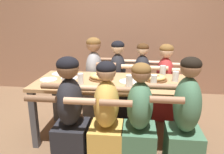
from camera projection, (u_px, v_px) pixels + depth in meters
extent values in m
plane|color=brown|center=(112.00, 135.00, 2.83)|extent=(18.00, 18.00, 0.00)
cube|color=#9E7056|center=(122.00, 9.00, 4.07)|extent=(10.00, 0.06, 3.20)
cube|color=tan|center=(112.00, 83.00, 2.63)|extent=(1.84, 0.80, 0.04)
cube|color=#4C4C51|center=(34.00, 120.00, 2.50)|extent=(0.07, 0.07, 0.70)
cube|color=#4C4C51|center=(189.00, 128.00, 2.32)|extent=(0.07, 0.07, 0.70)
cube|color=#4C4C51|center=(55.00, 98.00, 3.15)|extent=(0.07, 0.07, 0.70)
cube|color=#4C4C51|center=(178.00, 103.00, 2.97)|extent=(0.07, 0.07, 0.70)
cylinder|color=brown|center=(101.00, 78.00, 2.71)|extent=(0.31, 0.31, 0.02)
torus|color=tan|center=(101.00, 76.00, 2.70)|extent=(0.27, 0.27, 0.04)
cylinder|color=#E5C675|center=(101.00, 76.00, 2.70)|extent=(0.23, 0.23, 0.03)
cylinder|color=#C6422D|center=(97.00, 75.00, 2.69)|extent=(0.02, 0.02, 0.01)
cylinder|color=#C6422D|center=(98.00, 76.00, 2.64)|extent=(0.02, 0.02, 0.01)
cylinder|color=#C6422D|center=(99.00, 75.00, 2.68)|extent=(0.02, 0.02, 0.01)
cylinder|color=#C6422D|center=(103.00, 75.00, 2.66)|extent=(0.02, 0.02, 0.01)
cylinder|color=brown|center=(155.00, 79.00, 2.66)|extent=(0.28, 0.28, 0.02)
torus|color=tan|center=(155.00, 77.00, 2.65)|extent=(0.25, 0.25, 0.03)
cylinder|color=#E5C675|center=(155.00, 78.00, 2.65)|extent=(0.21, 0.21, 0.03)
cylinder|color=#C6422D|center=(159.00, 76.00, 2.66)|extent=(0.02, 0.02, 0.01)
cylinder|color=#C6422D|center=(150.00, 76.00, 2.64)|extent=(0.02, 0.02, 0.01)
cylinder|color=#C6422D|center=(158.00, 76.00, 2.66)|extent=(0.02, 0.02, 0.01)
cylinder|color=#C6422D|center=(151.00, 75.00, 2.69)|extent=(0.02, 0.02, 0.01)
cylinder|color=white|center=(60.00, 74.00, 2.92)|extent=(0.22, 0.22, 0.01)
cube|color=#B7B7BC|center=(60.00, 73.00, 2.92)|extent=(0.10, 0.13, 0.01)
cylinder|color=white|center=(129.00, 81.00, 2.59)|extent=(0.22, 0.22, 0.01)
cube|color=#B7B7BC|center=(129.00, 81.00, 2.59)|extent=(0.03, 0.16, 0.01)
cylinder|color=white|center=(49.00, 80.00, 2.66)|extent=(0.21, 0.21, 0.01)
cube|color=#B7B7BC|center=(49.00, 79.00, 2.66)|extent=(0.06, 0.14, 0.01)
cylinder|color=white|center=(70.00, 78.00, 2.73)|extent=(0.21, 0.21, 0.01)
cube|color=#B7B7BC|center=(70.00, 77.00, 2.72)|extent=(0.06, 0.14, 0.01)
cylinder|color=silver|center=(107.00, 79.00, 2.50)|extent=(0.08, 0.08, 0.13)
cylinder|color=black|center=(107.00, 81.00, 2.50)|extent=(0.07, 0.07, 0.07)
cylinder|color=silver|center=(65.00, 81.00, 2.41)|extent=(0.07, 0.07, 0.13)
cylinder|color=black|center=(65.00, 83.00, 2.42)|extent=(0.06, 0.06, 0.08)
cylinder|color=silver|center=(176.00, 76.00, 2.61)|extent=(0.07, 0.07, 0.12)
cylinder|color=black|center=(175.00, 78.00, 2.61)|extent=(0.07, 0.07, 0.08)
cylinder|color=silver|center=(163.00, 71.00, 2.82)|extent=(0.08, 0.08, 0.14)
cylinder|color=black|center=(163.00, 72.00, 2.82)|extent=(0.07, 0.07, 0.11)
cylinder|color=silver|center=(129.00, 81.00, 2.39)|extent=(0.08, 0.08, 0.14)
cylinder|color=silver|center=(129.00, 84.00, 2.40)|extent=(0.07, 0.07, 0.06)
cylinder|color=silver|center=(81.00, 79.00, 2.49)|extent=(0.07, 0.07, 0.13)
cylinder|color=black|center=(81.00, 81.00, 2.50)|extent=(0.06, 0.06, 0.07)
cylinder|color=silver|center=(154.00, 81.00, 2.41)|extent=(0.07, 0.07, 0.13)
cube|color=#232328|center=(72.00, 145.00, 2.21)|extent=(0.32, 0.34, 0.48)
ellipsoid|color=#232328|center=(70.00, 102.00, 2.08)|extent=(0.24, 0.36, 0.47)
sphere|color=brown|center=(68.00, 68.00, 1.99)|extent=(0.20, 0.20, 0.20)
ellipsoid|color=black|center=(68.00, 64.00, 1.98)|extent=(0.21, 0.21, 0.14)
cylinder|color=brown|center=(41.00, 99.00, 1.91)|extent=(0.28, 0.06, 0.06)
cylinder|color=brown|center=(55.00, 86.00, 2.24)|extent=(0.28, 0.06, 0.06)
cube|color=#477556|center=(138.00, 149.00, 2.14)|extent=(0.32, 0.34, 0.48)
ellipsoid|color=#477556|center=(140.00, 106.00, 2.01)|extent=(0.24, 0.36, 0.46)
sphere|color=#9E7051|center=(141.00, 73.00, 1.92)|extent=(0.18, 0.18, 0.18)
ellipsoid|color=brown|center=(141.00, 70.00, 1.91)|extent=(0.18, 0.18, 0.12)
cylinder|color=#9E7051|center=(116.00, 103.00, 1.84)|extent=(0.28, 0.06, 0.06)
cylinder|color=#9E7051|center=(119.00, 90.00, 2.17)|extent=(0.28, 0.06, 0.06)
cube|color=#477556|center=(182.00, 152.00, 2.09)|extent=(0.32, 0.34, 0.48)
ellipsoid|color=#477556|center=(187.00, 105.00, 1.96)|extent=(0.24, 0.36, 0.52)
sphere|color=#9E7051|center=(191.00, 68.00, 1.86)|extent=(0.18, 0.18, 0.18)
ellipsoid|color=black|center=(191.00, 64.00, 1.85)|extent=(0.18, 0.18, 0.12)
cylinder|color=#9E7051|center=(167.00, 100.00, 1.79)|extent=(0.28, 0.06, 0.06)
cylinder|color=#9E7051|center=(162.00, 87.00, 2.11)|extent=(0.28, 0.06, 0.06)
cube|color=#232328|center=(117.00, 100.00, 3.36)|extent=(0.32, 0.34, 0.48)
ellipsoid|color=#232328|center=(118.00, 70.00, 3.22)|extent=(0.24, 0.36, 0.49)
sphere|color=beige|center=(118.00, 48.00, 3.13)|extent=(0.19, 0.19, 0.19)
ellipsoid|color=black|center=(118.00, 45.00, 3.12)|extent=(0.19, 0.19, 0.13)
cylinder|color=beige|center=(132.00, 61.00, 3.34)|extent=(0.28, 0.06, 0.06)
cylinder|color=beige|center=(131.00, 67.00, 3.01)|extent=(0.28, 0.06, 0.06)
cube|color=#232328|center=(141.00, 101.00, 3.32)|extent=(0.32, 0.34, 0.48)
ellipsoid|color=#232328|center=(142.00, 71.00, 3.19)|extent=(0.24, 0.36, 0.47)
sphere|color=beige|center=(143.00, 49.00, 3.10)|extent=(0.17, 0.17, 0.17)
ellipsoid|color=#422814|center=(143.00, 47.00, 3.09)|extent=(0.17, 0.17, 0.12)
cylinder|color=beige|center=(156.00, 63.00, 3.30)|extent=(0.28, 0.06, 0.06)
cylinder|color=beige|center=(158.00, 68.00, 2.98)|extent=(0.28, 0.06, 0.06)
cube|color=#B22D2D|center=(163.00, 102.00, 3.29)|extent=(0.32, 0.34, 0.48)
ellipsoid|color=#B22D2D|center=(165.00, 73.00, 3.16)|extent=(0.24, 0.36, 0.44)
sphere|color=beige|center=(166.00, 51.00, 3.07)|extent=(0.19, 0.19, 0.19)
ellipsoid|color=brown|center=(167.00, 49.00, 3.06)|extent=(0.20, 0.20, 0.14)
cylinder|color=beige|center=(178.00, 65.00, 3.28)|extent=(0.28, 0.06, 0.06)
cylinder|color=beige|center=(182.00, 70.00, 2.95)|extent=(0.28, 0.06, 0.06)
cube|color=gold|center=(107.00, 147.00, 2.17)|extent=(0.32, 0.34, 0.48)
ellipsoid|color=gold|center=(106.00, 104.00, 2.04)|extent=(0.24, 0.36, 0.46)
sphere|color=tan|center=(106.00, 71.00, 1.95)|extent=(0.18, 0.18, 0.18)
ellipsoid|color=black|center=(106.00, 68.00, 1.94)|extent=(0.18, 0.18, 0.13)
cylinder|color=tan|center=(80.00, 101.00, 1.88)|extent=(0.28, 0.06, 0.06)
cylinder|color=tan|center=(88.00, 88.00, 2.20)|extent=(0.28, 0.06, 0.06)
cube|color=#99999E|center=(95.00, 99.00, 3.40)|extent=(0.32, 0.34, 0.48)
ellipsoid|color=#99999E|center=(94.00, 68.00, 3.26)|extent=(0.24, 0.36, 0.51)
sphere|color=#9E7051|center=(93.00, 45.00, 3.16)|extent=(0.21, 0.21, 0.21)
ellipsoid|color=brown|center=(93.00, 42.00, 3.15)|extent=(0.21, 0.21, 0.15)
cylinder|color=#9E7051|center=(109.00, 60.00, 3.37)|extent=(0.28, 0.06, 0.06)
cylinder|color=#9E7051|center=(106.00, 65.00, 3.04)|extent=(0.28, 0.06, 0.06)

